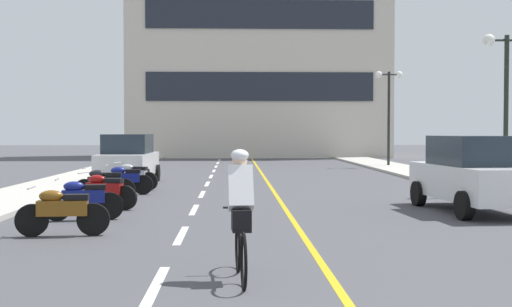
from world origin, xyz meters
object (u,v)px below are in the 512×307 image
(motorcycle_8, at_px, (133,176))
(motorcycle_5, at_px, (104,190))
(street_lamp_mid, at_px, (506,75))
(parked_car_mid, at_px, (128,159))
(motorcycle_6, at_px, (104,183))
(cyclist_rider, at_px, (241,211))
(street_lamp_far, at_px, (389,96))
(motorcycle_4, at_px, (83,199))
(motorcycle_7, at_px, (124,179))
(parked_car_near, at_px, (474,174))
(motorcycle_3, at_px, (62,211))

(motorcycle_8, bearing_deg, motorcycle_5, -88.74)
(street_lamp_mid, distance_m, parked_car_mid, 13.23)
(motorcycle_5, relative_size, motorcycle_6, 0.98)
(cyclist_rider, bearing_deg, street_lamp_far, 72.89)
(motorcycle_4, xyz_separation_m, motorcycle_7, (-0.06, 5.82, 0.00))
(parked_car_near, distance_m, motorcycle_8, 10.96)
(parked_car_mid, bearing_deg, motorcycle_8, -77.99)
(parked_car_mid, bearing_deg, motorcycle_3, -86.61)
(motorcycle_6, bearing_deg, parked_car_mid, 92.44)
(parked_car_mid, relative_size, motorcycle_7, 2.48)
(parked_car_mid, height_order, motorcycle_7, parked_car_mid)
(motorcycle_5, distance_m, motorcycle_8, 5.37)
(parked_car_mid, xyz_separation_m, motorcycle_7, (0.55, -4.18, -0.44))
(motorcycle_5, xyz_separation_m, motorcycle_8, (-0.12, 5.37, 0.00))
(street_lamp_far, distance_m, motorcycle_7, 19.32)
(street_lamp_mid, bearing_deg, cyclist_rider, -126.00)
(parked_car_mid, height_order, motorcycle_5, parked_car_mid)
(parked_car_near, relative_size, motorcycle_3, 2.54)
(street_lamp_far, height_order, motorcycle_8, street_lamp_far)
(parked_car_mid, xyz_separation_m, motorcycle_6, (0.25, -5.79, -0.44))
(street_lamp_far, relative_size, motorcycle_8, 3.00)
(cyclist_rider, bearing_deg, motorcycle_4, 119.91)
(street_lamp_far, height_order, parked_car_near, street_lamp_far)
(cyclist_rider, bearing_deg, street_lamp_mid, 54.00)
(motorcycle_6, xyz_separation_m, cyclist_rider, (3.72, -10.03, 0.41))
(motorcycle_4, xyz_separation_m, cyclist_rider, (3.35, -5.82, 0.41))
(street_lamp_far, xyz_separation_m, parked_car_mid, (-12.18, -10.88, -2.89))
(motorcycle_8, bearing_deg, parked_car_near, -34.32)
(motorcycle_4, height_order, motorcycle_8, same)
(motorcycle_5, distance_m, motorcycle_7, 3.80)
(motorcycle_3, bearing_deg, motorcycle_5, 90.63)
(motorcycle_3, distance_m, motorcycle_5, 4.18)
(street_lamp_far, relative_size, parked_car_near, 1.16)
(parked_car_near, relative_size, motorcycle_6, 2.54)
(parked_car_near, bearing_deg, motorcycle_6, 162.23)
(motorcycle_6, bearing_deg, cyclist_rider, -69.67)
(parked_car_near, relative_size, cyclist_rider, 2.44)
(parked_car_near, bearing_deg, motorcycle_7, 153.03)
(motorcycle_4, distance_m, motorcycle_8, 7.38)
(parked_car_mid, bearing_deg, street_lamp_far, 41.78)
(motorcycle_3, height_order, motorcycle_5, same)
(motorcycle_7, bearing_deg, parked_car_near, -26.97)
(street_lamp_mid, bearing_deg, motorcycle_4, -154.92)
(parked_car_near, bearing_deg, motorcycle_8, 145.68)
(street_lamp_mid, xyz_separation_m, motorcycle_4, (-11.48, -5.37, -3.15))
(cyclist_rider, bearing_deg, motorcycle_6, 110.33)
(parked_car_near, height_order, motorcycle_7, parked_car_near)
(parked_car_near, bearing_deg, motorcycle_4, -172.34)
(street_lamp_far, height_order, motorcycle_7, street_lamp_far)
(motorcycle_5, distance_m, motorcycle_6, 2.23)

